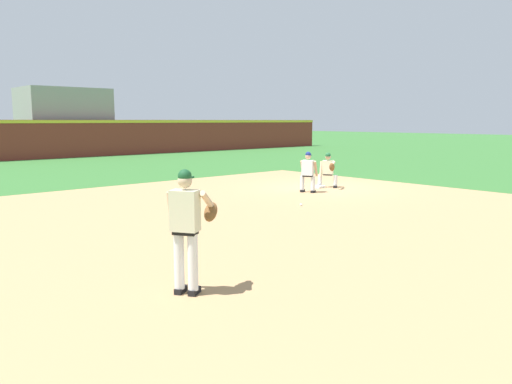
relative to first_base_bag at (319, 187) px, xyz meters
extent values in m
plane|color=#336B2D|center=(0.00, 0.00, -0.04)|extent=(160.00, 160.00, 0.00)
cube|color=tan|center=(-5.22, -3.25, -0.04)|extent=(18.00, 18.00, 0.01)
cube|color=white|center=(0.00, 0.00, 0.00)|extent=(0.38, 0.38, 0.09)
sphere|color=white|center=(-3.51, -2.35, -0.01)|extent=(0.07, 0.07, 0.07)
cube|color=black|center=(-10.46, -6.38, 0.00)|extent=(0.28, 0.23, 0.09)
cylinder|color=white|center=(-10.49, -6.40, 0.46)|extent=(0.15, 0.15, 0.84)
cube|color=black|center=(-10.34, -6.56, 0.00)|extent=(0.28, 0.23, 0.09)
cylinder|color=white|center=(-10.38, -6.59, 0.46)|extent=(0.15, 0.15, 0.84)
cube|color=black|center=(-10.44, -6.49, 0.90)|extent=(0.35, 0.39, 0.06)
cube|color=beige|center=(-10.44, -6.49, 1.22)|extent=(0.42, 0.47, 0.60)
sphere|color=#DBB28E|center=(-10.42, -6.48, 1.65)|extent=(0.21, 0.21, 0.21)
sphere|color=#194C28|center=(-10.42, -6.48, 1.72)|extent=(0.20, 0.20, 0.20)
cube|color=#194C28|center=(-10.34, -6.43, 1.69)|extent=(0.18, 0.20, 0.02)
cylinder|color=#DBB28E|center=(-10.50, -6.24, 1.19)|extent=(0.21, 0.18, 0.59)
cylinder|color=#DBB28E|center=(-10.05, -6.55, 1.31)|extent=(0.49, 0.35, 0.41)
ellipsoid|color=brown|center=(-9.98, -6.50, 1.14)|extent=(0.36, 0.33, 0.34)
cube|color=black|center=(0.47, -0.42, 0.00)|extent=(0.28, 0.23, 0.09)
cylinder|color=white|center=(0.50, -0.40, 0.23)|extent=(0.15, 0.15, 0.40)
cube|color=black|center=(0.16, 0.09, 0.00)|extent=(0.28, 0.23, 0.09)
cylinder|color=white|center=(0.20, 0.11, 0.23)|extent=(0.15, 0.15, 0.40)
cube|color=black|center=(0.35, -0.15, 0.46)|extent=(0.34, 0.39, 0.06)
cube|color=beige|center=(0.35, -0.15, 0.73)|extent=(0.41, 0.47, 0.52)
sphere|color=#DBB28E|center=(0.33, -0.16, 1.12)|extent=(0.21, 0.21, 0.21)
sphere|color=#194C28|center=(0.33, -0.16, 1.20)|extent=(0.20, 0.20, 0.20)
cube|color=#194C28|center=(0.25, -0.20, 1.17)|extent=(0.18, 0.20, 0.02)
cylinder|color=#DBB28E|center=(0.12, -0.57, 0.88)|extent=(0.55, 0.37, 0.24)
cylinder|color=#DBB28E|center=(0.14, 0.02, 0.67)|extent=(0.25, 0.20, 0.58)
ellipsoid|color=brown|center=(-0.07, -0.68, 0.80)|extent=(0.29, 0.28, 0.35)
cube|color=black|center=(-1.30, -0.36, 0.00)|extent=(0.28, 0.21, 0.09)
cylinder|color=white|center=(-1.34, -0.38, 0.28)|extent=(0.15, 0.15, 0.50)
cube|color=black|center=(-1.14, -0.73, 0.00)|extent=(0.28, 0.21, 0.09)
cylinder|color=white|center=(-1.17, -0.74, 0.28)|extent=(0.15, 0.15, 0.50)
cube|color=black|center=(-1.25, -0.56, 0.55)|extent=(0.32, 0.39, 0.06)
cube|color=white|center=(-1.25, -0.56, 0.85)|extent=(0.38, 0.46, 0.54)
sphere|color=tan|center=(-1.24, -0.55, 1.25)|extent=(0.21, 0.21, 0.21)
sphere|color=navy|center=(-1.24, -0.55, 1.32)|extent=(0.20, 0.20, 0.20)
cube|color=navy|center=(-1.15, -0.52, 1.29)|extent=(0.17, 0.20, 0.02)
cylinder|color=tan|center=(-1.22, -0.27, 0.81)|extent=(0.33, 0.22, 0.56)
cylinder|color=tan|center=(-1.02, -0.73, 0.81)|extent=(0.33, 0.22, 0.56)
cube|color=maroon|center=(0.00, 22.00, 1.26)|extent=(48.00, 0.50, 2.60)
cube|color=gold|center=(0.00, 21.98, 2.44)|extent=(48.00, 0.54, 0.20)
cube|color=gray|center=(0.00, 24.90, 2.41)|extent=(5.95, 4.20, 4.90)
cube|color=gray|center=(0.00, 23.62, 2.69)|extent=(5.55, 0.85, 0.06)
cube|color=navy|center=(-2.29, 23.47, 2.90)|extent=(0.47, 0.20, 0.44)
cube|color=navy|center=(-1.72, 23.47, 2.90)|extent=(0.47, 0.20, 0.44)
cube|color=navy|center=(-1.14, 23.47, 2.90)|extent=(0.47, 0.20, 0.44)
cube|color=navy|center=(-0.57, 23.47, 2.90)|extent=(0.47, 0.20, 0.44)
cube|color=navy|center=(0.00, 23.47, 2.90)|extent=(0.47, 0.20, 0.44)
cube|color=navy|center=(0.57, 23.47, 2.90)|extent=(0.47, 0.20, 0.44)
cube|color=navy|center=(1.14, 23.47, 2.90)|extent=(0.47, 0.20, 0.44)
cube|color=navy|center=(1.72, 23.47, 2.90)|extent=(0.47, 0.20, 0.44)
cube|color=navy|center=(2.29, 23.47, 2.90)|extent=(0.47, 0.20, 0.44)
cube|color=gray|center=(0.00, 24.47, 3.23)|extent=(5.55, 0.85, 0.06)
cube|color=navy|center=(-2.29, 24.32, 3.45)|extent=(0.47, 0.20, 0.44)
cube|color=navy|center=(-1.72, 24.32, 3.45)|extent=(0.47, 0.20, 0.44)
cube|color=navy|center=(-1.14, 24.32, 3.45)|extent=(0.47, 0.20, 0.44)
cube|color=navy|center=(-0.57, 24.32, 3.45)|extent=(0.47, 0.20, 0.44)
cube|color=navy|center=(0.00, 24.32, 3.45)|extent=(0.47, 0.20, 0.44)
cube|color=navy|center=(0.57, 24.32, 3.45)|extent=(0.47, 0.20, 0.44)
cube|color=navy|center=(1.14, 24.32, 3.45)|extent=(0.47, 0.20, 0.44)
cube|color=navy|center=(1.72, 24.32, 3.45)|extent=(0.47, 0.20, 0.44)
cube|color=navy|center=(2.29, 24.32, 3.45)|extent=(0.47, 0.20, 0.44)
cube|color=gray|center=(0.00, 25.32, 3.79)|extent=(5.55, 0.85, 0.06)
cube|color=navy|center=(-2.29, 25.17, 4.00)|extent=(0.47, 0.20, 0.44)
cube|color=navy|center=(-1.72, 25.17, 4.00)|extent=(0.47, 0.20, 0.44)
cube|color=navy|center=(-1.14, 25.17, 4.00)|extent=(0.47, 0.20, 0.44)
cube|color=navy|center=(-0.57, 25.17, 4.00)|extent=(0.47, 0.20, 0.44)
cube|color=navy|center=(0.00, 25.17, 4.00)|extent=(0.47, 0.20, 0.44)
cube|color=navy|center=(0.57, 25.17, 4.00)|extent=(0.47, 0.20, 0.44)
cube|color=navy|center=(1.14, 25.17, 4.00)|extent=(0.47, 0.20, 0.44)
cube|color=navy|center=(1.72, 25.17, 4.00)|extent=(0.47, 0.20, 0.44)
cube|color=navy|center=(2.29, 25.17, 4.00)|extent=(0.47, 0.20, 0.44)
cube|color=gray|center=(0.00, 26.18, 4.34)|extent=(5.55, 0.85, 0.06)
cube|color=navy|center=(-2.29, 26.02, 4.55)|extent=(0.47, 0.20, 0.44)
cube|color=navy|center=(-1.72, 26.02, 4.55)|extent=(0.47, 0.20, 0.44)
cube|color=navy|center=(-1.14, 26.02, 4.55)|extent=(0.47, 0.20, 0.44)
cube|color=navy|center=(-0.57, 26.02, 4.55)|extent=(0.47, 0.20, 0.44)
cube|color=navy|center=(0.00, 26.02, 4.55)|extent=(0.47, 0.20, 0.44)
cube|color=navy|center=(0.57, 26.02, 4.55)|extent=(0.47, 0.20, 0.44)
cube|color=navy|center=(1.14, 26.02, 4.55)|extent=(0.47, 0.20, 0.44)
cube|color=navy|center=(1.72, 26.02, 4.55)|extent=(0.47, 0.20, 0.44)
cube|color=navy|center=(2.29, 26.02, 4.55)|extent=(0.47, 0.20, 0.44)
camera|label=1|loc=(-14.41, -12.46, 2.50)|focal=35.00mm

